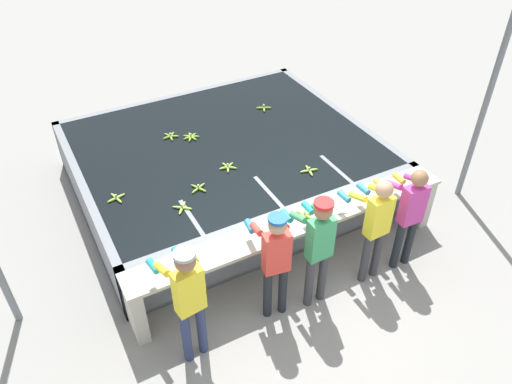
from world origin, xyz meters
name	(u,v)px	position (x,y,z in m)	size (l,w,h in m)	color
ground_plane	(302,279)	(0.00, 0.00, 0.00)	(80.00, 80.00, 0.00)	gray
wash_tank	(225,165)	(0.00, 2.42, 0.43)	(4.66, 3.95, 0.87)	gray
work_ledge	(295,236)	(0.00, 0.23, 0.63)	(4.66, 0.45, 0.87)	#B7B2A3
worker_0	(188,295)	(-1.74, -0.36, 1.03)	(0.46, 0.74, 1.69)	navy
worker_1	(275,257)	(-0.60, -0.26, 0.97)	(0.48, 0.74, 1.61)	#1E2328
worker_2	(318,243)	(-0.06, -0.35, 1.01)	(0.41, 0.72, 1.67)	#38383D
worker_3	(376,222)	(0.83, -0.34, 0.98)	(0.42, 0.72, 1.64)	#38383D
worker_4	(410,210)	(1.38, -0.36, 0.97)	(0.43, 0.72, 1.62)	#1E2328
banana_bunch_floating_0	(228,167)	(-0.25, 1.76, 0.89)	(0.27, 0.28, 0.08)	#8CB738
banana_bunch_floating_1	(309,170)	(0.77, 1.11, 0.89)	(0.28, 0.28, 0.08)	#93BC3D
banana_bunch_floating_2	(198,188)	(-0.84, 1.49, 0.89)	(0.27, 0.27, 0.08)	#75A333
banana_bunch_floating_3	(182,208)	(-1.20, 1.19, 0.89)	(0.24, 0.24, 0.08)	#9EC642
banana_bunch_floating_4	(264,108)	(1.12, 3.11, 0.89)	(0.27, 0.27, 0.08)	#7FAD33
banana_bunch_floating_5	(171,136)	(-0.70, 2.99, 0.89)	(0.27, 0.27, 0.08)	#7FAD33
banana_bunch_floating_6	(191,137)	(-0.41, 2.81, 0.89)	(0.28, 0.28, 0.08)	#7FAD33
banana_bunch_floating_7	(116,198)	(-1.93, 1.82, 0.89)	(0.28, 0.28, 0.08)	#9EC642
banana_bunch_ledge_0	(188,263)	(-1.52, 0.20, 0.89)	(0.28, 0.28, 0.08)	#75A333
banana_bunch_ledge_1	(304,215)	(0.16, 0.28, 0.89)	(0.28, 0.27, 0.08)	#93BC3D
knife_0	(331,215)	(0.48, 0.13, 0.88)	(0.35, 0.12, 0.02)	silver
support_post_right	(484,108)	(3.34, 0.39, 1.60)	(0.09, 0.09, 3.20)	slate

